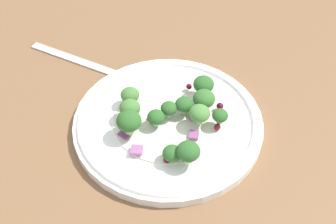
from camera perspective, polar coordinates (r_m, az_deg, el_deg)
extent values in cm
cube|color=brown|center=(56.58, -1.46, -3.34)|extent=(180.00, 180.00, 2.00)
cylinder|color=white|center=(56.04, 0.00, -1.47)|extent=(23.48, 23.48, 1.20)
torus|color=white|center=(55.59, 0.00, -1.06)|extent=(22.60, 22.60, 1.00)
cylinder|color=white|center=(55.52, 0.00, -0.99)|extent=(13.62, 13.62, 0.20)
cylinder|color=#9EC684|center=(57.09, -4.77, 1.41)|extent=(0.89, 0.89, 0.89)
ellipsoid|color=#477A38|center=(56.34, -4.84, 2.17)|extent=(2.37, 2.37, 1.78)
cylinder|color=#ADD18E|center=(50.65, 2.53, -5.85)|extent=(1.02, 1.02, 1.02)
ellipsoid|color=#2D6028|center=(49.69, 2.58, -4.99)|extent=(2.71, 2.71, 2.03)
cylinder|color=#9EC684|center=(55.20, 0.11, -0.17)|extent=(0.76, 0.76, 0.76)
ellipsoid|color=#2D6028|center=(54.54, 0.11, 0.48)|extent=(2.02, 2.02, 1.52)
cylinder|color=#9EC684|center=(54.23, 3.94, -0.98)|extent=(0.95, 0.95, 0.95)
ellipsoid|color=#4C843D|center=(53.39, 4.00, -0.16)|extent=(2.54, 2.54, 1.90)
cylinder|color=#9EC684|center=(55.29, -4.78, -0.30)|extent=(0.96, 0.96, 0.96)
ellipsoid|color=#477A38|center=(54.46, -4.85, 0.53)|extent=(2.56, 2.56, 1.92)
cylinder|color=#9EC684|center=(56.42, 4.52, 0.82)|extent=(1.04, 1.04, 1.04)
ellipsoid|color=#386B2D|center=(55.54, 4.59, 1.72)|extent=(2.76, 2.76, 2.07)
cylinder|color=#9EC684|center=(54.37, 6.54, -1.07)|extent=(0.72, 0.72, 0.72)
ellipsoid|color=#2D6028|center=(53.74, 6.62, -0.44)|extent=(1.93, 1.93, 1.45)
cylinder|color=#9EC684|center=(54.37, -1.48, -1.30)|extent=(0.80, 0.80, 0.80)
ellipsoid|color=#2D6028|center=(53.66, -1.50, -0.61)|extent=(2.13, 2.13, 1.60)
cylinder|color=#9EC684|center=(55.59, 2.03, 0.25)|extent=(0.84, 0.84, 0.84)
ellipsoid|color=#2D6028|center=(54.87, 2.06, 0.98)|extent=(2.24, 2.24, 1.68)
cylinder|color=#8EB77A|center=(57.73, 4.46, 2.66)|extent=(0.99, 0.99, 0.99)
ellipsoid|color=#2D6028|center=(56.91, 4.53, 3.52)|extent=(2.65, 2.65, 1.98)
cylinder|color=#9EC684|center=(53.33, -4.89, -2.11)|extent=(1.12, 1.12, 1.12)
ellipsoid|color=#2D6028|center=(52.34, -4.98, -1.14)|extent=(2.97, 2.97, 2.23)
cylinder|color=#ADD18E|center=(51.19, 0.52, -5.94)|extent=(0.83, 0.83, 0.83)
ellipsoid|color=#2D6028|center=(50.41, 0.53, -5.25)|extent=(2.21, 2.21, 1.66)
sphere|color=maroon|center=(58.38, -4.21, 2.40)|extent=(0.90, 0.90, 0.90)
sphere|color=#4C0A14|center=(55.23, -2.19, -0.65)|extent=(0.72, 0.72, 0.72)
sphere|color=#4C0A14|center=(58.57, 2.67, 3.25)|extent=(0.76, 0.76, 0.76)
sphere|color=#4C0A14|center=(51.11, -0.13, -6.05)|extent=(0.81, 0.81, 0.81)
sphere|color=#4C0A14|center=(56.30, 6.59, 0.74)|extent=(0.87, 0.87, 0.87)
sphere|color=#4C0A14|center=(57.59, 5.18, 1.85)|extent=(0.88, 0.88, 0.88)
sphere|color=maroon|center=(54.24, 6.26, -1.90)|extent=(0.81, 0.81, 0.81)
cube|color=#A35B93|center=(51.85, -3.98, -4.81)|extent=(1.64, 1.55, 0.34)
cube|color=#A35B93|center=(55.48, 3.39, -0.52)|extent=(1.49, 1.17, 0.52)
cube|color=#843D75|center=(53.85, -5.62, -2.96)|extent=(1.54, 1.54, 0.39)
cube|color=#934C84|center=(53.35, 3.30, -2.90)|extent=(1.44, 1.52, 0.36)
cube|color=#843D75|center=(55.12, -1.65, -1.15)|extent=(1.50, 1.50, 0.43)
cube|color=silver|center=(66.92, -11.69, 6.58)|extent=(13.05, 9.46, 0.50)
cube|color=silver|center=(62.59, -4.76, 4.22)|extent=(4.33, 4.01, 0.50)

